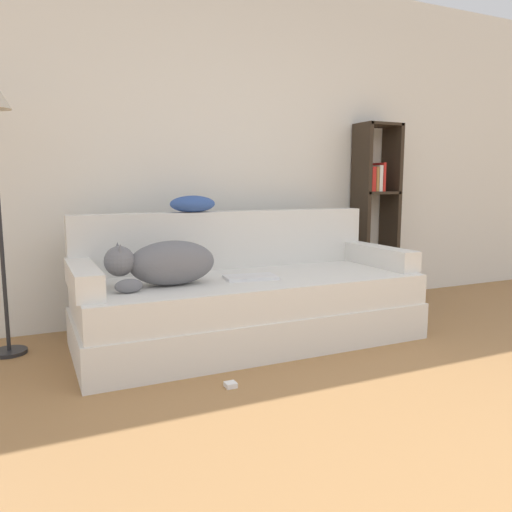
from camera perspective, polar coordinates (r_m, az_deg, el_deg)
name	(u,v)px	position (r m, az deg, el deg)	size (l,w,h in m)	color
wall_back	(232,147)	(4.09, -2.81, 12.36)	(7.17, 0.06, 2.70)	silver
couch	(250,309)	(3.37, -0.69, -6.12)	(2.26, 0.93, 0.45)	silver
couch_backrest	(228,240)	(3.66, -3.24, 1.89)	(2.22, 0.15, 0.41)	silver
couch_arm_left	(83,278)	(3.04, -19.16, -2.40)	(0.15, 0.74, 0.15)	silver
couch_arm_right	(378,256)	(3.86, 13.82, 0.00)	(0.15, 0.74, 0.15)	silver
dog	(165,263)	(3.05, -10.41, -0.79)	(0.67, 0.28, 0.27)	slate
laptop	(251,277)	(3.25, -0.61, -2.44)	(0.36, 0.24, 0.02)	silver
throw_pillow	(193,204)	(3.54, -7.26, 5.92)	(0.32, 0.21, 0.12)	#335199
bookshelf	(375,203)	(4.59, 13.46, 5.91)	(0.37, 0.26, 1.58)	#2D2319
power_adapter	(231,385)	(2.70, -2.92, -14.49)	(0.06, 0.06, 0.03)	white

